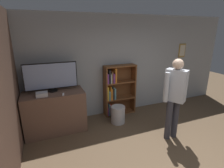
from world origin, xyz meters
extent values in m
cube|color=#9EA3A8|center=(0.00, 2.68, 1.35)|extent=(7.08, 0.06, 2.70)
cube|color=#AD8942|center=(2.13, 2.63, 1.68)|extent=(0.24, 0.02, 0.43)
cube|color=beige|center=(2.13, 2.62, 1.68)|extent=(0.19, 0.01, 0.33)
cube|color=brown|center=(-2.57, 1.32, 1.35)|extent=(0.06, 4.25, 2.70)
cube|color=brown|center=(-1.83, 2.24, 0.48)|extent=(1.35, 0.65, 0.95)
cylinder|color=black|center=(-1.83, 2.34, 0.97)|extent=(0.22, 0.22, 0.03)
cylinder|color=black|center=(-1.83, 2.34, 1.01)|extent=(0.06, 0.06, 0.05)
cube|color=black|center=(-1.83, 2.34, 1.31)|extent=(1.15, 0.04, 0.59)
cube|color=#8C9EC6|center=(-1.83, 2.32, 1.31)|extent=(1.11, 0.01, 0.56)
cube|color=silver|center=(-2.07, 2.09, 0.99)|extent=(0.24, 0.20, 0.08)
cube|color=white|center=(-1.64, 2.00, 0.96)|extent=(0.06, 0.14, 0.02)
cube|color=brown|center=(-0.50, 2.49, 0.70)|extent=(0.04, 0.28, 1.40)
cube|color=brown|center=(0.35, 2.49, 0.70)|extent=(0.04, 0.28, 1.40)
cube|color=brown|center=(-0.07, 2.62, 0.70)|extent=(0.89, 0.01, 1.40)
cube|color=brown|center=(-0.07, 2.49, 0.02)|extent=(0.81, 0.28, 0.04)
cube|color=brown|center=(-0.07, 2.49, 0.47)|extent=(0.81, 0.28, 0.04)
cube|color=brown|center=(-0.07, 2.49, 0.93)|extent=(0.81, 0.28, 0.04)
cube|color=brown|center=(-0.07, 2.49, 1.38)|extent=(0.81, 0.28, 0.04)
cube|color=#7A3889|center=(-0.47, 2.45, 0.14)|extent=(0.03, 0.20, 0.25)
cube|color=#5B8E99|center=(-0.42, 2.46, 0.18)|extent=(0.03, 0.22, 0.33)
cube|color=red|center=(-0.38, 2.46, 0.18)|extent=(0.03, 0.22, 0.33)
cube|color=#5B8E99|center=(-0.35, 2.48, 0.15)|extent=(0.03, 0.26, 0.26)
cube|color=orange|center=(-0.32, 2.45, 0.15)|extent=(0.02, 0.21, 0.25)
cube|color=gold|center=(-0.46, 2.48, 0.67)|extent=(0.03, 0.26, 0.37)
cube|color=#5B8E99|center=(-0.41, 2.46, 0.61)|extent=(0.04, 0.23, 0.25)
cube|color=orange|center=(-0.38, 2.46, 0.68)|extent=(0.02, 0.23, 0.38)
cube|color=orange|center=(-0.34, 2.47, 0.64)|extent=(0.02, 0.24, 0.31)
cube|color=#232328|center=(-0.31, 2.47, 0.62)|extent=(0.02, 0.24, 0.27)
cube|color=#5B8E99|center=(-0.26, 2.46, 0.64)|extent=(0.04, 0.22, 0.31)
cube|color=#7A3889|center=(-0.46, 2.46, 1.08)|extent=(0.04, 0.23, 0.26)
cube|color=#232328|center=(-0.41, 2.46, 1.13)|extent=(0.04, 0.22, 0.35)
cube|color=beige|center=(-0.37, 2.45, 1.08)|extent=(0.03, 0.20, 0.25)
cube|color=#99663D|center=(-0.34, 2.46, 1.11)|extent=(0.02, 0.22, 0.31)
cube|color=#7A3889|center=(-0.29, 2.47, 1.08)|extent=(0.04, 0.25, 0.25)
cube|color=orange|center=(-0.24, 2.48, 1.14)|extent=(0.04, 0.27, 0.38)
cylinder|color=#383842|center=(0.40, 0.97, 0.44)|extent=(0.13, 0.13, 0.88)
cylinder|color=#383842|center=(0.58, 0.97, 0.44)|extent=(0.13, 0.13, 0.88)
cube|color=#B7BCC6|center=(0.49, 0.97, 1.21)|extent=(0.40, 0.47, 0.66)
sphere|color=beige|center=(0.49, 0.97, 1.65)|extent=(0.22, 0.22, 0.22)
cylinder|color=#B7BCC6|center=(0.72, 0.97, 1.20)|extent=(0.09, 0.09, 0.61)
cylinder|color=#B7BCC6|center=(0.25, 0.97, 1.20)|extent=(0.09, 0.09, 0.61)
cylinder|color=#B7B7BC|center=(-0.33, 2.01, 0.22)|extent=(0.36, 0.36, 0.44)
camera|label=1|loc=(-1.99, -1.67, 2.30)|focal=28.00mm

